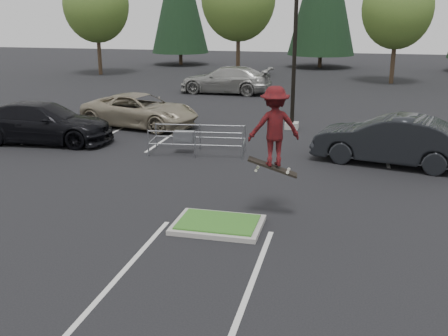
% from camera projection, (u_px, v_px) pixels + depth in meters
% --- Properties ---
extents(ground, '(120.00, 120.00, 0.00)m').
position_uv_depth(ground, '(218.00, 227.00, 13.19)').
color(ground, black).
rests_on(ground, ground).
extents(grass_median, '(2.20, 1.60, 0.16)m').
position_uv_depth(grass_median, '(218.00, 224.00, 13.16)').
color(grass_median, gray).
rests_on(grass_median, ground).
extents(stall_lines, '(22.62, 17.60, 0.01)m').
position_uv_depth(stall_lines, '(222.00, 160.00, 19.10)').
color(stall_lines, silver).
rests_on(stall_lines, ground).
extents(light_pole, '(0.70, 0.60, 10.12)m').
position_uv_depth(light_pole, '(295.00, 27.00, 22.94)').
color(light_pole, gray).
rests_on(light_pole, ground).
extents(decid_a, '(5.44, 5.44, 8.91)m').
position_uv_depth(decid_a, '(96.00, 7.00, 43.59)').
color(decid_a, '#38281C').
rests_on(decid_a, ground).
extents(decid_b, '(5.89, 5.89, 9.64)m').
position_uv_depth(decid_b, '(238.00, 0.00, 41.24)').
color(decid_b, '#38281C').
rests_on(decid_b, ground).
extents(decid_c, '(5.12, 5.12, 8.38)m').
position_uv_depth(decid_c, '(397.00, 11.00, 38.13)').
color(decid_c, '#38281C').
rests_on(decid_c, ground).
extents(cart_corral, '(3.70, 1.71, 1.01)m').
position_uv_depth(cart_corral, '(187.00, 137.00, 19.90)').
color(cart_corral, gray).
rests_on(cart_corral, ground).
extents(skateboarder, '(1.49, 1.17, 2.32)m').
position_uv_depth(skateboarder, '(274.00, 127.00, 13.15)').
color(skateboarder, black).
rests_on(skateboarder, ground).
extents(car_l_tan, '(5.92, 3.56, 1.54)m').
position_uv_depth(car_l_tan, '(140.00, 110.00, 24.52)').
color(car_l_tan, gray).
rests_on(car_l_tan, ground).
extents(car_l_black, '(5.87, 2.75, 1.66)m').
position_uv_depth(car_l_black, '(43.00, 123.00, 21.52)').
color(car_l_black, black).
rests_on(car_l_black, ground).
extents(car_r_charc, '(5.56, 2.92, 1.74)m').
position_uv_depth(car_r_charc, '(390.00, 140.00, 18.45)').
color(car_r_charc, black).
rests_on(car_r_charc, ground).
extents(car_far_silver, '(6.18, 2.72, 1.76)m').
position_uv_depth(car_far_silver, '(226.00, 80.00, 34.54)').
color(car_far_silver, '#989894').
rests_on(car_far_silver, ground).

